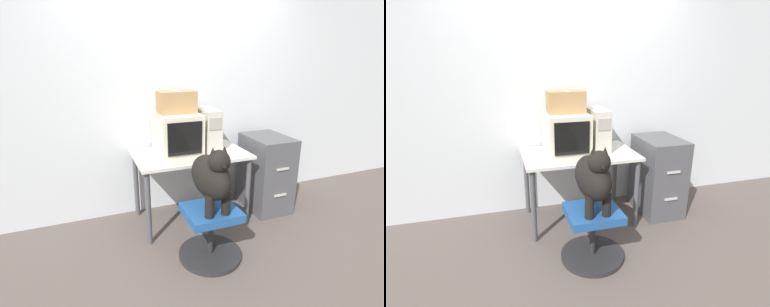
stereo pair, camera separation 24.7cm
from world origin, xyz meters
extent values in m
plane|color=#564C47|center=(0.00, 0.00, 0.00)|extent=(12.00, 12.00, 0.00)
cube|color=silver|center=(0.00, 0.75, 1.30)|extent=(8.00, 0.05, 2.60)
cube|color=silver|center=(0.00, 0.34, 0.74)|extent=(1.14, 0.68, 0.03)
cylinder|color=#4C4C51|center=(-0.52, 0.05, 0.36)|extent=(0.05, 0.05, 0.72)
cylinder|color=#4C4C51|center=(0.52, 0.05, 0.36)|extent=(0.05, 0.05, 0.72)
cylinder|color=#4C4C51|center=(-0.52, 0.63, 0.36)|extent=(0.05, 0.05, 0.72)
cylinder|color=#4C4C51|center=(0.52, 0.63, 0.36)|extent=(0.05, 0.05, 0.72)
cube|color=beige|center=(-0.11, 0.42, 0.95)|extent=(0.41, 0.47, 0.40)
cube|color=black|center=(-0.11, 0.18, 0.95)|extent=(0.34, 0.01, 0.31)
cube|color=beige|center=(0.22, 0.43, 0.97)|extent=(0.17, 0.40, 0.42)
cube|color=#9E998E|center=(0.22, 0.23, 1.06)|extent=(0.13, 0.01, 0.12)
cube|color=beige|center=(-0.08, 0.09, 0.77)|extent=(0.45, 0.14, 0.02)
cube|color=beige|center=(-0.08, 0.09, 0.78)|extent=(0.41, 0.12, 0.00)
ellipsoid|color=beige|center=(0.21, 0.12, 0.77)|extent=(0.06, 0.04, 0.03)
cylinder|color=#262628|center=(-0.07, -0.33, 0.02)|extent=(0.55, 0.55, 0.04)
cylinder|color=#262628|center=(-0.07, -0.33, 0.22)|extent=(0.05, 0.05, 0.36)
cube|color=#1E4C8C|center=(-0.07, -0.33, 0.43)|extent=(0.44, 0.41, 0.07)
ellipsoid|color=black|center=(-0.07, -0.30, 0.75)|extent=(0.26, 0.54, 0.35)
cylinder|color=black|center=(-0.14, -0.45, 0.57)|extent=(0.07, 0.07, 0.19)
cylinder|color=black|center=(0.01, -0.45, 0.57)|extent=(0.07, 0.07, 0.19)
sphere|color=black|center=(-0.07, -0.45, 0.93)|extent=(0.18, 0.18, 0.18)
cone|color=black|center=(-0.07, -0.53, 0.92)|extent=(0.08, 0.09, 0.08)
cone|color=black|center=(-0.12, -0.44, 1.01)|extent=(0.06, 0.06, 0.08)
cone|color=black|center=(-0.02, -0.44, 1.01)|extent=(0.06, 0.06, 0.08)
torus|color=red|center=(-0.07, -0.43, 0.87)|extent=(0.13, 0.13, 0.02)
cube|color=#4C4C51|center=(0.90, 0.30, 0.43)|extent=(0.43, 0.57, 0.85)
cube|color=beige|center=(0.90, 0.00, 0.57)|extent=(0.15, 0.01, 0.02)
cube|color=beige|center=(0.90, 0.00, 0.28)|extent=(0.15, 0.01, 0.02)
cube|color=#A87F51|center=(-0.11, 0.42, 1.26)|extent=(0.36, 0.21, 0.21)
cube|color=beige|center=(-0.11, 0.42, 1.37)|extent=(0.04, 0.21, 0.00)
camera|label=1|loc=(-1.02, -2.37, 1.69)|focal=28.00mm
camera|label=2|loc=(-0.78, -2.45, 1.69)|focal=28.00mm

